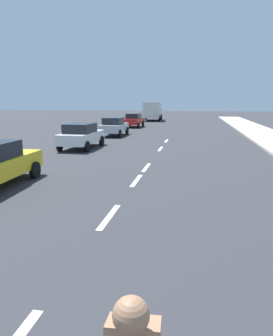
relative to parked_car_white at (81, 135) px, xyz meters
name	(u,v)px	position (x,y,z in m)	size (l,w,h in m)	color
ground_plane	(158,153)	(4.95, -0.79, -0.84)	(160.00, 160.00, 0.00)	#2D2D33
lane_stripe_2	(109,216)	(4.95, -11.08, -0.83)	(0.16, 1.80, 0.01)	white
lane_stripe_3	(136,180)	(4.95, -7.34, -0.83)	(0.16, 1.80, 0.01)	white
lane_stripe_4	(146,167)	(4.95, -4.97, -0.83)	(0.16, 1.80, 0.01)	white
lane_stripe_5	(160,149)	(4.95, 0.65, -0.83)	(0.16, 1.80, 0.01)	white
lane_stripe_6	(166,141)	(4.95, 4.61, -0.83)	(0.16, 1.80, 0.01)	white
parked_car_white	(81,135)	(0.00, 0.00, 0.00)	(1.95, 4.13, 1.57)	white
parked_car_silver	(114,126)	(0.17, 7.34, 0.00)	(1.86, 3.97, 1.57)	#B7BABF
parked_car_red	(134,120)	(0.09, 16.47, 0.00)	(1.88, 3.87, 1.57)	red
delivery_truck	(153,111)	(0.51, 29.02, 0.67)	(2.90, 6.35, 2.80)	beige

